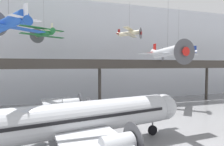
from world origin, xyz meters
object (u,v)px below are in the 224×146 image
Objects in this scene: airliner_silver_main at (70,120)px; suspended_plane_cream_biplane at (130,33)px; suspended_plane_white_twin at (178,53)px; suspended_plane_green_biplane at (44,33)px; suspended_plane_silver_racer at (167,52)px; suspended_plane_blue_trainer at (9,23)px.

suspended_plane_cream_biplane is (12.72, 14.91, 12.45)m from airliner_silver_main.
suspended_plane_white_twin is 1.54× the size of suspended_plane_cream_biplane.
suspended_plane_green_biplane reaches higher than suspended_plane_silver_racer.
suspended_plane_green_biplane is at bearing -152.11° from suspended_plane_cream_biplane.
suspended_plane_cream_biplane reaches higher than suspended_plane_green_biplane.
suspended_plane_silver_racer is 1.07× the size of suspended_plane_white_twin.
airliner_silver_main is 4.48× the size of suspended_plane_cream_biplane.
suspended_plane_blue_trainer is at bearing 138.28° from airliner_silver_main.
suspended_plane_blue_trainer is at bearing -111.05° from suspended_plane_cream_biplane.
suspended_plane_cream_biplane is (19.33, 10.81, 1.65)m from suspended_plane_blue_trainer.
suspended_plane_green_biplane is at bearing 33.81° from suspended_plane_white_twin.
suspended_plane_green_biplane is 0.90× the size of suspended_plane_blue_trainer.
airliner_silver_main is 2.90× the size of suspended_plane_white_twin.
suspended_plane_green_biplane is at bearing 92.72° from airliner_silver_main.
suspended_plane_green_biplane is 0.65× the size of suspended_plane_silver_racer.
suspended_plane_silver_racer reaches higher than airliner_silver_main.
suspended_plane_silver_racer is 1.65× the size of suspended_plane_cream_biplane.
airliner_silver_main is 2.72× the size of suspended_plane_silver_racer.
suspended_plane_silver_racer is 12.67m from suspended_plane_cream_biplane.
airliner_silver_main is at bearing -80.61° from suspended_plane_silver_racer.
suspended_plane_blue_trainer is 1.19× the size of suspended_plane_cream_biplane.
suspended_plane_cream_biplane reaches higher than airliner_silver_main.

